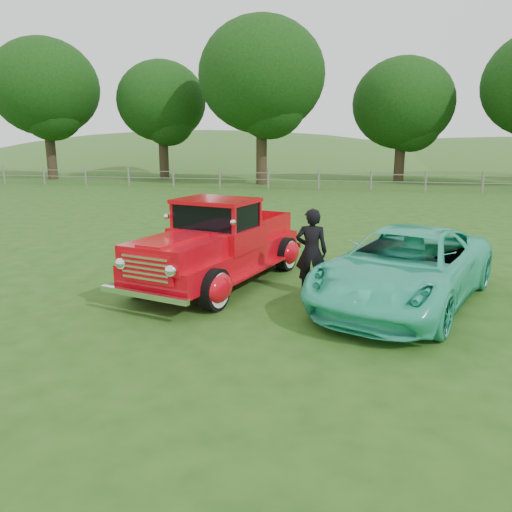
% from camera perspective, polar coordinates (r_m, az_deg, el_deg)
% --- Properties ---
extents(ground, '(140.00, 140.00, 0.00)m').
position_cam_1_polar(ground, '(8.47, -5.63, -7.25)').
color(ground, '#234913').
rests_on(ground, ground).
extents(distant_hills, '(116.00, 60.00, 18.00)m').
position_cam_1_polar(distant_hills, '(67.76, 6.24, 6.87)').
color(distant_hills, '#336826').
rests_on(distant_hills, ground).
extents(fence_line, '(48.00, 0.12, 1.20)m').
position_cam_1_polar(fence_line, '(29.75, 7.16, 8.66)').
color(fence_line, slate).
rests_on(fence_line, ground).
extents(tree_far_west, '(7.60, 7.60, 9.93)m').
position_cam_1_polar(tree_far_west, '(40.51, -22.98, 17.30)').
color(tree_far_west, '#2E2417').
rests_on(tree_far_west, ground).
extents(tree_mid_west, '(6.40, 6.40, 8.46)m').
position_cam_1_polar(tree_mid_west, '(38.46, -10.74, 16.95)').
color(tree_mid_west, '#2E2417').
rests_on(tree_mid_west, ground).
extents(tree_near_west, '(8.00, 8.00, 10.42)m').
position_cam_1_polar(tree_near_west, '(33.40, 0.66, 19.90)').
color(tree_near_west, '#2E2417').
rests_on(tree_near_west, ground).
extents(tree_near_east, '(6.80, 6.80, 8.33)m').
position_cam_1_polar(tree_near_east, '(36.72, 16.47, 16.36)').
color(tree_near_east, '#2E2417').
rests_on(tree_near_east, ground).
extents(red_pickup, '(3.16, 5.27, 1.78)m').
position_cam_1_polar(red_pickup, '(10.35, -4.29, 1.18)').
color(red_pickup, black).
rests_on(red_pickup, ground).
extents(teal_sedan, '(3.96, 5.41, 1.37)m').
position_cam_1_polar(teal_sedan, '(9.46, 16.67, -1.22)').
color(teal_sedan, '#32C99E').
rests_on(teal_sedan, ground).
extents(man, '(0.64, 0.44, 1.68)m').
position_cam_1_polar(man, '(9.64, 6.34, 0.50)').
color(man, black).
rests_on(man, ground).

